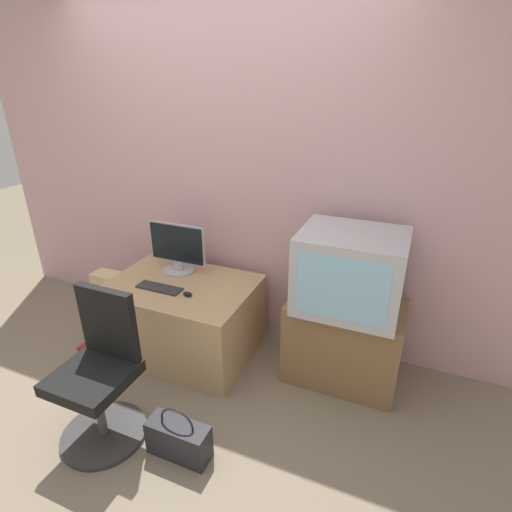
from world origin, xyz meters
TOP-DOWN VIEW (x-y plane):
  - ground_plane at (0.00, 0.00)m, footprint 12.00×12.00m
  - wall_back at (0.00, 1.32)m, footprint 4.40×0.05m
  - desk at (-0.14, 0.83)m, footprint 1.06×0.77m
  - side_stand at (1.05, 0.98)m, footprint 0.75×0.46m
  - main_monitor at (-0.26, 1.01)m, footprint 0.47×0.24m
  - keyboard at (-0.24, 0.71)m, footprint 0.34×0.11m
  - mouse at (0.01, 0.69)m, footprint 0.07×0.04m
  - crt_tv at (1.05, 0.94)m, footprint 0.64×0.52m
  - office_chair at (-0.13, -0.04)m, footprint 0.49×0.49m
  - cardboard_box_lower at (-0.83, 0.82)m, footprint 0.24×0.16m
  - cardboard_box_upper at (-0.83, 0.82)m, footprint 0.22×0.15m
  - handbag at (0.35, -0.02)m, footprint 0.36×0.14m
  - book at (-0.81, 0.54)m, footprint 0.19×0.15m

SIDE VIEW (x-z plane):
  - ground_plane at x=0.00m, z-range 0.00..0.00m
  - book at x=-0.81m, z-range 0.00..0.02m
  - handbag at x=0.35m, z-range -0.05..0.28m
  - cardboard_box_lower at x=-0.83m, z-range 0.00..0.27m
  - desk at x=-0.14m, z-range 0.00..0.56m
  - side_stand at x=1.05m, z-range 0.00..0.59m
  - office_chair at x=-0.13m, z-range -0.06..0.84m
  - cardboard_box_upper at x=-0.83m, z-range 0.27..0.52m
  - keyboard at x=-0.24m, z-range 0.56..0.58m
  - mouse at x=0.01m, z-range 0.56..0.60m
  - main_monitor at x=-0.26m, z-range 0.55..0.95m
  - crt_tv at x=1.05m, z-range 0.59..1.10m
  - wall_back at x=0.00m, z-range 0.00..2.60m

